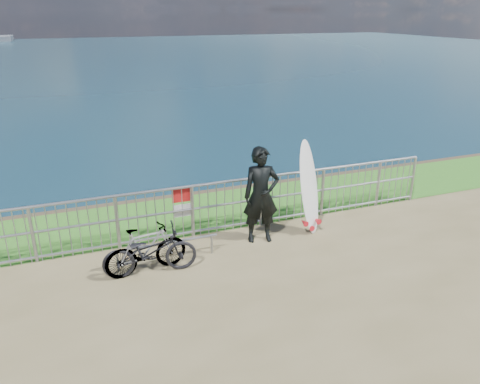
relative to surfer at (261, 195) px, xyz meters
name	(u,v)px	position (x,y,z in m)	size (l,w,h in m)	color
grass_strip	(202,212)	(-0.72, 1.75, -0.96)	(120.00, 120.00, 0.00)	#2A6F1E
railing	(217,207)	(-0.71, 0.65, -0.39)	(10.06, 0.10, 1.13)	gray
surfer	(261,195)	(0.00, 0.00, 0.00)	(0.71, 0.47, 1.95)	black
surfboard	(309,191)	(1.08, 0.02, -0.06)	(0.65, 0.62, 1.98)	white
bicycle_near	(150,252)	(-2.32, -0.50, -0.54)	(0.57, 1.64, 0.86)	black
bicycle_far	(146,250)	(-2.37, -0.43, -0.53)	(0.42, 1.48, 0.89)	black
bike_rack	(166,245)	(-1.97, -0.19, -0.64)	(1.96, 0.05, 0.41)	gray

